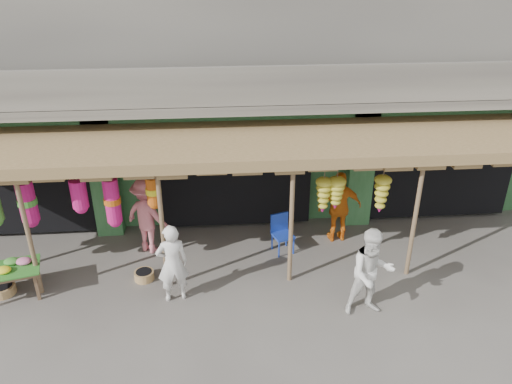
{
  "coord_description": "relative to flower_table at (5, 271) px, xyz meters",
  "views": [
    {
      "loc": [
        -0.41,
        -8.59,
        6.24
      ],
      "look_at": [
        0.41,
        1.0,
        1.46
      ],
      "focal_mm": 35.0,
      "sensor_mm": 36.0,
      "label": 1
    }
  ],
  "objects": [
    {
      "name": "awning",
      "position": [
        4.39,
        1.09,
        1.96
      ],
      "size": [
        14.0,
        2.7,
        2.79
      ],
      "color": "brown",
      "rests_on": "ground"
    },
    {
      "name": "person_vendor",
      "position": [
        6.9,
        1.56,
        0.24
      ],
      "size": [
        1.04,
        0.5,
        1.72
      ],
      "primitive_type": "imported",
      "rotation": [
        0.0,
        0.0,
        3.22
      ],
      "color": "orange",
      "rests_on": "ground"
    },
    {
      "name": "ground",
      "position": [
        4.55,
        0.29,
        -0.62
      ],
      "size": [
        80.0,
        80.0,
        0.0
      ],
      "primitive_type": "plane",
      "color": "#514C47",
      "rests_on": "ground"
    },
    {
      "name": "blue_chair",
      "position": [
        5.52,
        1.23,
        -0.12
      ],
      "size": [
        0.54,
        0.54,
        0.89
      ],
      "rotation": [
        0.0,
        0.0,
        0.32
      ],
      "color": "#18349F",
      "rests_on": "ground"
    },
    {
      "name": "person_shopper",
      "position": [
        2.58,
        1.48,
        0.28
      ],
      "size": [
        1.33,
        1.18,
        1.79
      ],
      "primitive_type": "imported",
      "rotation": [
        0.0,
        0.0,
        2.57
      ],
      "color": "#DE7580",
      "rests_on": "ground"
    },
    {
      "name": "basket_mid",
      "position": [
        -0.2,
        0.11,
        -0.52
      ],
      "size": [
        0.61,
        0.61,
        0.19
      ],
      "primitive_type": "cylinder",
      "rotation": [
        0.0,
        0.0,
        0.28
      ],
      "color": "#987344",
      "rests_on": "ground"
    },
    {
      "name": "building",
      "position": [
        4.55,
        5.16,
        2.75
      ],
      "size": [
        16.4,
        6.8,
        7.0
      ],
      "color": "gray",
      "rests_on": "ground"
    },
    {
      "name": "basket_right",
      "position": [
        2.55,
        0.35,
        -0.52
      ],
      "size": [
        0.49,
        0.49,
        0.19
      ],
      "primitive_type": "cylinder",
      "rotation": [
        0.0,
        0.0,
        0.21
      ],
      "color": "#9B8548",
      "rests_on": "ground"
    },
    {
      "name": "flower_table",
      "position": [
        0.0,
        0.0,
        0.0
      ],
      "size": [
        1.43,
        1.06,
        0.77
      ],
      "rotation": [
        0.0,
        0.0,
        0.27
      ],
      "color": "brown",
      "rests_on": "ground"
    },
    {
      "name": "person_right",
      "position": [
        6.87,
        -1.04,
        0.27
      ],
      "size": [
        0.89,
        0.71,
        1.77
      ],
      "primitive_type": "imported",
      "rotation": [
        0.0,
        0.0,
        0.05
      ],
      "color": "silver",
      "rests_on": "ground"
    },
    {
      "name": "person_front",
      "position": [
        3.23,
        -0.33,
        0.21
      ],
      "size": [
        0.66,
        0.5,
        1.65
      ],
      "primitive_type": "imported",
      "rotation": [
        0.0,
        0.0,
        3.33
      ],
      "color": "silver",
      "rests_on": "ground"
    }
  ]
}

